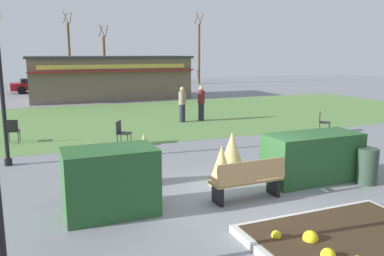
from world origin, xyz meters
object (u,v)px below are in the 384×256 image
(cafe_chair_east, at_px, (122,131))
(tree_right_bg, at_px, (69,52))
(tree_center_bg, at_px, (104,60))
(cafe_chair_center, at_px, (322,120))
(park_bench, at_px, (248,180))
(person_standing, at_px, (182,104))
(parked_car_west_slot, at_px, (37,85))
(cafe_chair_west, at_px, (12,129))
(food_kiosk, at_px, (110,77))
(lamppost_mid, at_px, (0,70))
(person_strolling, at_px, (201,103))
(parked_car_center_slot, at_px, (105,83))
(tree_left_bg, at_px, (199,52))
(trash_bin, at_px, (367,166))

(cafe_chair_east, xyz_separation_m, tree_right_bg, (1.10, 29.45, 2.76))
(tree_center_bg, bearing_deg, cafe_chair_center, -81.21)
(park_bench, bearing_deg, tree_right_bg, 90.59)
(person_standing, xyz_separation_m, parked_car_west_slot, (-6.10, 17.75, -0.22))
(cafe_chair_west, xyz_separation_m, person_standing, (7.37, 1.87, 0.33))
(food_kiosk, height_order, cafe_chair_west, food_kiosk)
(lamppost_mid, xyz_separation_m, parked_car_west_slot, (1.31, 22.72, -2.15))
(person_strolling, bearing_deg, person_standing, -93.51)
(person_standing, xyz_separation_m, tree_right_bg, (-2.65, 25.71, 2.42))
(cafe_chair_east, xyz_separation_m, tree_center_bg, (4.02, 25.76, 2.05))
(parked_car_center_slot, bearing_deg, person_standing, -88.31)
(parked_car_west_slot, bearing_deg, cafe_chair_center, -64.93)
(tree_center_bg, bearing_deg, parked_car_west_slot, -146.16)
(cafe_chair_west, bearing_deg, tree_center_bg, 72.28)
(cafe_chair_center, height_order, person_standing, person_standing)
(cafe_chair_center, relative_size, parked_car_center_slot, 0.21)
(parked_car_center_slot, height_order, tree_right_bg, tree_right_bg)
(food_kiosk, distance_m, tree_center_bg, 11.09)
(cafe_chair_west, height_order, tree_right_bg, tree_right_bg)
(parked_car_west_slot, bearing_deg, person_standing, -71.04)
(park_bench, bearing_deg, food_kiosk, 87.37)
(lamppost_mid, relative_size, tree_right_bg, 0.61)
(food_kiosk, xyz_separation_m, cafe_chair_east, (-2.44, -14.83, -1.00))
(parked_car_west_slot, bearing_deg, lamppost_mid, -93.30)
(person_standing, bearing_deg, parked_car_center_slot, 30.13)
(lamppost_mid, bearing_deg, parked_car_center_slot, 73.13)
(lamppost_mid, xyz_separation_m, cafe_chair_east, (3.66, 1.22, -2.27))
(park_bench, relative_size, tree_right_bg, 0.23)
(person_standing, bearing_deg, tree_left_bg, 3.24)
(parked_car_west_slot, xyz_separation_m, tree_right_bg, (3.45, 7.96, 2.64))
(food_kiosk, height_order, cafe_chair_east, food_kiosk)
(tree_right_bg, bearing_deg, tree_left_bg, -18.58)
(food_kiosk, bearing_deg, tree_left_bg, 42.23)
(lamppost_mid, height_order, person_standing, lamppost_mid)
(lamppost_mid, relative_size, tree_center_bg, 0.76)
(park_bench, xyz_separation_m, lamppost_mid, (-5.13, 5.13, 2.31))
(parked_car_west_slot, bearing_deg, park_bench, -82.19)
(cafe_chair_east, height_order, tree_center_bg, tree_center_bg)
(park_bench, distance_m, cafe_chair_west, 9.67)
(trash_bin, xyz_separation_m, food_kiosk, (-2.41, 21.32, 1.07))
(trash_bin, distance_m, person_strolling, 10.25)
(lamppost_mid, bearing_deg, cafe_chair_west, 89.16)
(cafe_chair_center, xyz_separation_m, tree_left_bg, (5.69, 26.11, 2.74))
(trash_bin, relative_size, cafe_chair_east, 1.03)
(person_standing, bearing_deg, cafe_chair_east, 163.39)
(trash_bin, xyz_separation_m, cafe_chair_east, (-4.85, 6.48, 0.07))
(tree_left_bg, height_order, tree_center_bg, tree_left_bg)
(cafe_chair_east, bearing_deg, person_strolling, 38.39)
(food_kiosk, relative_size, person_strolling, 6.64)
(cafe_chair_center, relative_size, person_strolling, 0.53)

